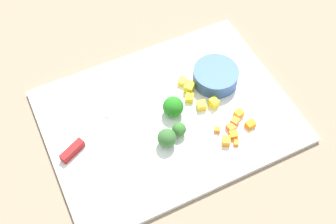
# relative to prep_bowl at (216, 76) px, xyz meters

# --- Properties ---
(ground_plane) EXTENTS (4.00, 4.00, 0.00)m
(ground_plane) POSITION_rel_prep_bowl_xyz_m (-0.13, -0.04, -0.03)
(ground_plane) COLOR gray
(cutting_board) EXTENTS (0.51, 0.38, 0.01)m
(cutting_board) POSITION_rel_prep_bowl_xyz_m (-0.13, -0.04, -0.02)
(cutting_board) COLOR white
(cutting_board) RESTS_ON ground_plane
(prep_bowl) EXTENTS (0.10, 0.10, 0.04)m
(prep_bowl) POSITION_rel_prep_bowl_xyz_m (0.00, 0.00, 0.00)
(prep_bowl) COLOR #2F5293
(prep_bowl) RESTS_ON cutting_board
(chef_knife) EXTENTS (0.26, 0.14, 0.02)m
(chef_knife) POSITION_rel_prep_bowl_xyz_m (-0.29, -0.01, -0.01)
(chef_knife) COLOR silver
(chef_knife) RESTS_ON cutting_board
(carrot_dice_0) EXTENTS (0.02, 0.02, 0.02)m
(carrot_dice_0) POSITION_rel_prep_bowl_xyz_m (-0.02, -0.12, -0.01)
(carrot_dice_0) COLOR orange
(carrot_dice_0) RESTS_ON cutting_board
(carrot_dice_1) EXTENTS (0.02, 0.02, 0.01)m
(carrot_dice_1) POSITION_rel_prep_bowl_xyz_m (-0.03, -0.12, -0.01)
(carrot_dice_1) COLOR orange
(carrot_dice_1) RESTS_ON cutting_board
(carrot_dice_2) EXTENTS (0.02, 0.02, 0.01)m
(carrot_dice_2) POSITION_rel_prep_bowl_xyz_m (-0.04, -0.14, -0.01)
(carrot_dice_2) COLOR orange
(carrot_dice_2) RESTS_ON cutting_board
(carrot_dice_3) EXTENTS (0.02, 0.02, 0.02)m
(carrot_dice_3) POSITION_rel_prep_bowl_xyz_m (-0.06, -0.15, -0.01)
(carrot_dice_3) COLOR orange
(carrot_dice_3) RESTS_ON cutting_board
(carrot_dice_4) EXTENTS (0.02, 0.02, 0.01)m
(carrot_dice_4) POSITION_rel_prep_bowl_xyz_m (-0.04, -0.16, -0.01)
(carrot_dice_4) COLOR orange
(carrot_dice_4) RESTS_ON cutting_board
(carrot_dice_5) EXTENTS (0.02, 0.02, 0.02)m
(carrot_dice_5) POSITION_rel_prep_bowl_xyz_m (-0.00, -0.10, -0.01)
(carrot_dice_5) COLOR orange
(carrot_dice_5) RESTS_ON cutting_board
(carrot_dice_6) EXTENTS (0.02, 0.02, 0.01)m
(carrot_dice_6) POSITION_rel_prep_bowl_xyz_m (-0.06, -0.12, -0.01)
(carrot_dice_6) COLOR orange
(carrot_dice_6) RESTS_ON cutting_board
(carrot_dice_7) EXTENTS (0.02, 0.02, 0.01)m
(carrot_dice_7) POSITION_rel_prep_bowl_xyz_m (0.01, -0.14, -0.01)
(carrot_dice_7) COLOR orange
(carrot_dice_7) RESTS_ON cutting_board
(pepper_dice_0) EXTENTS (0.03, 0.03, 0.02)m
(pepper_dice_0) POSITION_rel_prep_bowl_xyz_m (-0.06, 0.00, -0.01)
(pepper_dice_0) COLOR yellow
(pepper_dice_0) RESTS_ON cutting_board
(pepper_dice_1) EXTENTS (0.02, 0.02, 0.01)m
(pepper_dice_1) POSITION_rel_prep_bowl_xyz_m (-0.07, -0.02, -0.01)
(pepper_dice_1) COLOR yellow
(pepper_dice_1) RESTS_ON cutting_board
(pepper_dice_2) EXTENTS (0.02, 0.02, 0.02)m
(pepper_dice_2) POSITION_rel_prep_bowl_xyz_m (-0.04, -0.06, -0.01)
(pepper_dice_2) COLOR yellow
(pepper_dice_2) RESTS_ON cutting_board
(pepper_dice_3) EXTENTS (0.02, 0.02, 0.02)m
(pepper_dice_3) POSITION_rel_prep_bowl_xyz_m (-0.06, -0.05, -0.01)
(pepper_dice_3) COLOR yellow
(pepper_dice_3) RESTS_ON cutting_board
(pepper_dice_4) EXTENTS (0.03, 0.03, 0.01)m
(pepper_dice_4) POSITION_rel_prep_bowl_xyz_m (-0.07, 0.03, -0.01)
(pepper_dice_4) COLOR yellow
(pepper_dice_4) RESTS_ON cutting_board
(broccoli_floret_0) EXTENTS (0.04, 0.04, 0.04)m
(broccoli_floret_0) POSITION_rel_prep_bowl_xyz_m (-0.17, -0.10, 0.00)
(broccoli_floret_0) COLOR #8CC263
(broccoli_floret_0) RESTS_ON cutting_board
(broccoli_floret_1) EXTENTS (0.04, 0.04, 0.04)m
(broccoli_floret_1) POSITION_rel_prep_bowl_xyz_m (-0.12, -0.04, 0.00)
(broccoli_floret_1) COLOR #8BAF59
(broccoli_floret_1) RESTS_ON cutting_board
(broccoli_floret_2) EXTENTS (0.03, 0.03, 0.03)m
(broccoli_floret_2) POSITION_rel_prep_bowl_xyz_m (-0.13, -0.09, -0.00)
(broccoli_floret_2) COLOR #88B959
(broccoli_floret_2) RESTS_ON cutting_board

